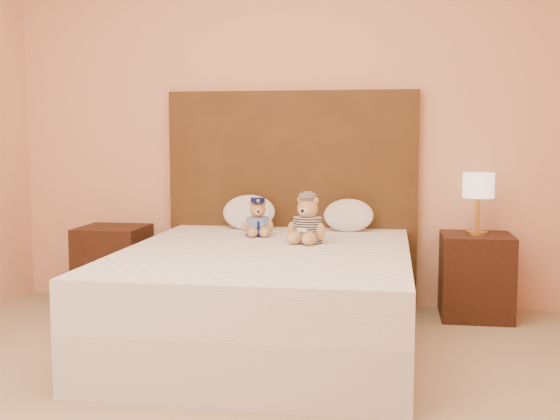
% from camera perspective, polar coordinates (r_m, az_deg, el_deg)
% --- Properties ---
extents(bed, '(1.60, 2.00, 0.55)m').
position_cam_1_polar(bed, '(4.03, -1.12, -7.05)').
color(bed, white).
rests_on(bed, ground).
extents(headboard, '(1.75, 0.08, 1.50)m').
position_cam_1_polar(headboard, '(4.94, 0.94, 0.96)').
color(headboard, '#4F3517').
rests_on(headboard, ground).
extents(nightstand_left, '(0.45, 0.45, 0.55)m').
position_cam_1_polar(nightstand_left, '(5.13, -13.40, -4.37)').
color(nightstand_left, '#331A10').
rests_on(nightstand_left, ground).
extents(nightstand_right, '(0.45, 0.45, 0.55)m').
position_cam_1_polar(nightstand_right, '(4.78, 15.63, -5.19)').
color(nightstand_right, '#331A10').
rests_on(nightstand_right, ground).
extents(lamp, '(0.20, 0.20, 0.40)m').
position_cam_1_polar(lamp, '(4.71, 15.82, 1.68)').
color(lamp, gold).
rests_on(lamp, nightstand_right).
extents(teddy_police, '(0.25, 0.25, 0.24)m').
position_cam_1_polar(teddy_police, '(4.48, -1.82, -0.59)').
color(teddy_police, '#AD7643').
rests_on(teddy_police, bed).
extents(teddy_prisoner, '(0.31, 0.31, 0.29)m').
position_cam_1_polar(teddy_prisoner, '(4.18, 2.25, -0.75)').
color(teddy_prisoner, '#AD7643').
rests_on(teddy_prisoner, bed).
extents(pillow_left, '(0.36, 0.23, 0.26)m').
position_cam_1_polar(pillow_left, '(4.82, -2.55, -0.04)').
color(pillow_left, white).
rests_on(pillow_left, bed).
extents(pillow_right, '(0.33, 0.22, 0.24)m').
position_cam_1_polar(pillow_right, '(4.73, 5.60, -0.30)').
color(pillow_right, white).
rests_on(pillow_right, bed).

